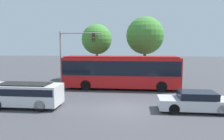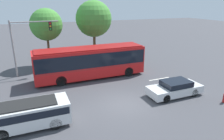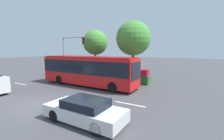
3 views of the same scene
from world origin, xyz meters
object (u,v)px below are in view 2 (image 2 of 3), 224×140
Objects in this scene: traffic_light_pole at (25,39)px; sedan_foreground at (175,88)px; fire_hydrant at (224,97)px; suv_left_lane at (28,113)px; street_tree_left at (46,25)px; street_tree_centre at (94,19)px; city_bus at (91,61)px.

sedan_foreground is at bearing -42.34° from traffic_light_pole.
fire_hydrant is at bearing -42.45° from traffic_light_pole.
street_tree_left is at bearing -101.38° from suv_left_lane.
traffic_light_pole is at bearing -158.42° from street_tree_centre.
traffic_light_pole is at bearing 137.55° from fire_hydrant.
sedan_foreground is 5.40× the size of fire_hydrant.
sedan_foreground is 14.51m from street_tree_centre.
street_tree_centre is at bearing -78.56° from sedan_foreground.
traffic_light_pole is at bearing 151.32° from city_bus.
suv_left_lane is 5.77× the size of fire_hydrant.
sedan_foreground is at bearing -178.41° from suv_left_lane.
street_tree_centre is at bearing 21.58° from traffic_light_pole.
street_tree_left is at bearing -56.06° from sedan_foreground.
street_tree_centre reaches higher than street_tree_left.
street_tree_centre reaches higher than fire_hydrant.
street_tree_centre reaches higher than city_bus.
city_bus is 1.63× the size of street_tree_left.
street_tree_centre is at bearing 108.60° from fire_hydrant.
sedan_foreground is at bearing -56.42° from street_tree_left.
street_tree_left is 7.97× the size of fire_hydrant.
traffic_light_pole is at bearing -130.31° from street_tree_left.
street_tree_left reaches higher than fire_hydrant.
sedan_foreground is 0.68× the size of street_tree_left.
fire_hydrant is (14.14, -2.33, -0.56)m from suv_left_lane.
city_bus is 9.42m from suv_left_lane.
street_tree_left reaches higher than sedan_foreground.
street_tree_centre is (5.99, 0.45, 0.45)m from street_tree_left.
fire_hydrant is (7.95, -9.38, -1.40)m from city_bus.
street_tree_left is 6.02m from street_tree_centre.
sedan_foreground is 0.60× the size of street_tree_centre.
street_tree_centre is at bearing -122.21° from suv_left_lane.
city_bus is 2.26× the size of suv_left_lane.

